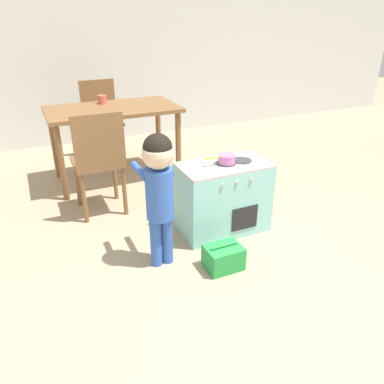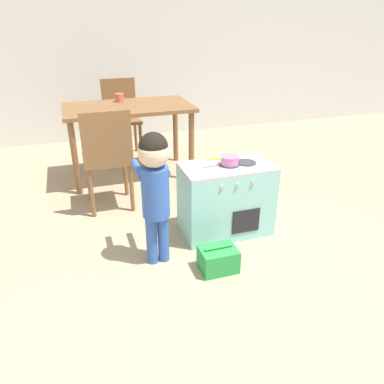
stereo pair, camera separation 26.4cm
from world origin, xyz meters
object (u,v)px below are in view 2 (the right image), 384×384
(child_figure, at_px, (155,179))
(dining_chair_near, at_px, (107,157))
(toy_basket, at_px, (218,259))
(dining_table, at_px, (129,116))
(toy_pot, at_px, (229,159))
(dining_chair_far, at_px, (122,116))
(play_kitchen, at_px, (226,199))
(cup_on_table, at_px, (119,98))

(child_figure, distance_m, dining_chair_near, 0.91)
(toy_basket, bearing_deg, dining_table, 98.22)
(toy_pot, relative_size, dining_table, 0.20)
(toy_pot, xyz_separation_m, dining_chair_far, (-0.49, 2.00, -0.11))
(dining_chair_near, bearing_deg, play_kitchen, -39.01)
(dining_chair_near, xyz_separation_m, dining_chair_far, (0.32, 1.36, 0.00))
(dining_table, bearing_deg, toy_pot, -69.20)
(cup_on_table, bearing_deg, toy_pot, -70.08)
(toy_pot, relative_size, cup_on_table, 2.93)
(play_kitchen, relative_size, toy_pot, 2.72)
(toy_pot, height_order, dining_chair_far, dining_chair_far)
(toy_pot, distance_m, dining_chair_near, 1.04)
(child_figure, xyz_separation_m, dining_chair_far, (0.11, 2.23, -0.13))
(dining_chair_far, height_order, cup_on_table, dining_chair_far)
(child_figure, height_order, dining_table, child_figure)
(child_figure, distance_m, dining_table, 1.57)
(toy_pot, relative_size, dining_chair_far, 0.28)
(toy_pot, distance_m, dining_chair_far, 2.07)
(child_figure, bearing_deg, dining_chair_near, 103.20)
(toy_pot, xyz_separation_m, dining_table, (-0.51, 1.34, 0.04))
(dining_table, bearing_deg, dining_chair_far, 88.66)
(child_figure, height_order, cup_on_table, child_figure)
(play_kitchen, relative_size, dining_chair_near, 0.76)
(child_figure, xyz_separation_m, dining_chair_near, (-0.20, 0.87, -0.13))
(play_kitchen, relative_size, child_figure, 0.73)
(toy_pot, distance_m, dining_table, 1.44)
(dining_chair_near, bearing_deg, child_figure, -76.80)
(dining_table, relative_size, dining_chair_far, 1.40)
(dining_chair_near, bearing_deg, toy_pot, -38.53)
(toy_basket, relative_size, dining_chair_near, 0.27)
(toy_basket, bearing_deg, dining_chair_near, 117.05)
(child_figure, xyz_separation_m, toy_basket, (0.36, -0.23, -0.53))
(dining_table, relative_size, dining_chair_near, 1.40)
(play_kitchen, xyz_separation_m, dining_chair_far, (-0.48, 2.00, 0.21))
(dining_chair_near, xyz_separation_m, cup_on_table, (0.25, 0.90, 0.30))
(dining_chair_near, bearing_deg, dining_chair_far, 76.83)
(cup_on_table, bearing_deg, child_figure, -91.51)
(child_figure, distance_m, dining_chair_far, 2.24)
(toy_basket, relative_size, dining_chair_far, 0.27)
(play_kitchen, distance_m, toy_pot, 0.32)
(toy_pot, bearing_deg, dining_table, 110.80)
(child_figure, bearing_deg, toy_basket, -32.30)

